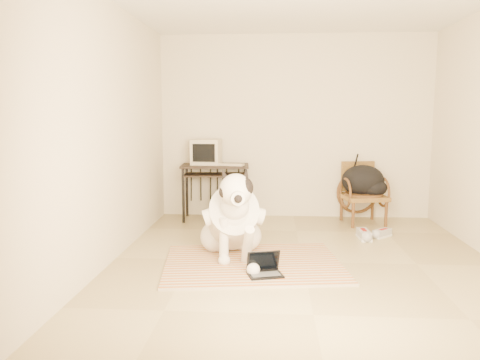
# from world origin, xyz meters

# --- Properties ---
(floor) EXTENTS (4.50, 4.50, 0.00)m
(floor) POSITION_xyz_m (0.00, 0.00, 0.00)
(floor) COLOR tan
(floor) RESTS_ON ground
(wall_back) EXTENTS (4.50, 0.00, 4.50)m
(wall_back) POSITION_xyz_m (0.00, 2.25, 1.35)
(wall_back) COLOR beige
(wall_back) RESTS_ON floor
(wall_front) EXTENTS (4.50, 0.00, 4.50)m
(wall_front) POSITION_xyz_m (0.00, -2.25, 1.35)
(wall_front) COLOR beige
(wall_front) RESTS_ON floor
(wall_left) EXTENTS (0.00, 4.50, 4.50)m
(wall_left) POSITION_xyz_m (-2.00, 0.00, 1.35)
(wall_left) COLOR beige
(wall_left) RESTS_ON floor
(rug) EXTENTS (1.96, 1.60, 0.02)m
(rug) POSITION_xyz_m (-0.52, -0.12, 0.01)
(rug) COLOR #C2571D
(rug) RESTS_ON floor
(dog) EXTENTS (0.70, 1.38, 1.04)m
(dog) POSITION_xyz_m (-0.75, 0.11, 0.41)
(dog) COLOR silver
(dog) RESTS_ON rug
(laptop) EXTENTS (0.37, 0.31, 0.22)m
(laptop) POSITION_xyz_m (-0.40, -0.48, 0.08)
(laptop) COLOR black
(laptop) RESTS_ON rug
(computer_desk) EXTENTS (1.01, 0.60, 0.81)m
(computer_desk) POSITION_xyz_m (-1.16, 1.94, 0.70)
(computer_desk) COLOR black
(computer_desk) RESTS_ON floor
(crt_monitor) EXTENTS (0.43, 0.41, 0.37)m
(crt_monitor) POSITION_xyz_m (-1.29, 2.00, 0.99)
(crt_monitor) COLOR beige
(crt_monitor) RESTS_ON computer_desk
(desk_keyboard) EXTENTS (0.39, 0.20, 0.02)m
(desk_keyboard) POSITION_xyz_m (-0.92, 1.85, 0.82)
(desk_keyboard) COLOR beige
(desk_keyboard) RESTS_ON computer_desk
(pc_tower) EXTENTS (0.28, 0.50, 0.45)m
(pc_tower) POSITION_xyz_m (-0.98, 1.90, 0.22)
(pc_tower) COLOR #49494B
(pc_tower) RESTS_ON floor
(rattan_chair) EXTENTS (0.66, 0.65, 0.86)m
(rattan_chair) POSITION_xyz_m (0.95, 1.86, 0.43)
(rattan_chair) COLOR brown
(rattan_chair) RESTS_ON floor
(backpack) EXTENTS (0.62, 0.49, 0.44)m
(backpack) POSITION_xyz_m (0.97, 1.83, 0.60)
(backpack) COLOR black
(backpack) RESTS_ON rattan_chair
(sneaker_left) EXTENTS (0.15, 0.33, 0.11)m
(sneaker_left) POSITION_xyz_m (0.82, 0.97, 0.05)
(sneaker_left) COLOR silver
(sneaker_left) RESTS_ON floor
(sneaker_right) EXTENTS (0.28, 0.28, 0.10)m
(sneaker_right) POSITION_xyz_m (1.06, 1.08, 0.04)
(sneaker_right) COLOR silver
(sneaker_right) RESTS_ON floor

